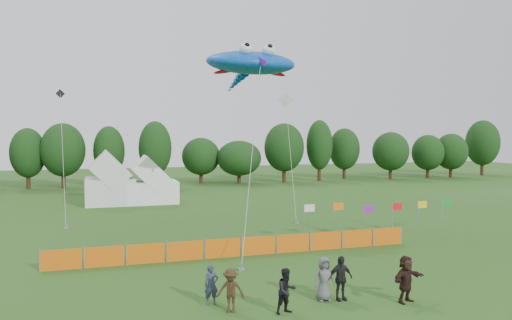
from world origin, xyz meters
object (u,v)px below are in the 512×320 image
object	(u,v)px
spectator_c	(231,290)
spectator_d	(340,278)
spectator_f	(406,279)
spectator_b	(287,291)
spectator_e	(324,279)
tent_left	(110,183)
stingray_kite	(250,64)
barrier_fence	(241,247)
spectator_a	(211,285)
tent_right	(152,185)

from	to	relation	value
spectator_c	spectator_d	distance (m)	4.46
spectator_c	spectator_f	world-z (taller)	spectator_f
spectator_b	spectator_e	size ratio (longest dim) A/B	0.96
tent_left	stingray_kite	world-z (taller)	stingray_kite
barrier_fence	stingray_kite	distance (m)	15.46
spectator_a	spectator_e	xyz separation A→B (m)	(4.33, -0.87, 0.10)
spectator_c	spectator_a	bearing A→B (deg)	144.27
spectator_a	spectator_e	distance (m)	4.42
tent_right	spectator_e	distance (m)	30.57
tent_right	spectator_f	world-z (taller)	tent_right
spectator_d	spectator_e	distance (m)	0.66
spectator_a	spectator_c	world-z (taller)	spectator_c
spectator_e	tent_right	bearing A→B (deg)	98.97
barrier_fence	spectator_c	size ratio (longest dim) A/B	12.30
tent_left	spectator_b	world-z (taller)	tent_left
spectator_f	tent_left	bearing A→B (deg)	88.30
spectator_d	stingray_kite	bearing A→B (deg)	82.94
spectator_c	spectator_e	world-z (taller)	spectator_e
spectator_a	tent_left	bearing A→B (deg)	95.48
barrier_fence	spectator_e	bearing A→B (deg)	-81.54
spectator_b	stingray_kite	bearing A→B (deg)	62.89
spectator_b	spectator_f	xyz separation A→B (m)	(4.85, -0.30, 0.09)
tent_left	spectator_e	bearing A→B (deg)	-76.63
stingray_kite	spectator_a	bearing A→B (deg)	-111.66
tent_right	spectator_b	bearing A→B (deg)	-87.05
tent_right	spectator_e	bearing A→B (deg)	-83.37
spectator_b	stingray_kite	size ratio (longest dim) A/B	0.08
spectator_a	spectator_c	size ratio (longest dim) A/B	0.95
barrier_fence	spectator_e	xyz separation A→B (m)	(1.16, -7.83, 0.37)
tent_right	stingray_kite	xyz separation A→B (m)	(5.95, -12.48, 9.99)
spectator_e	spectator_d	bearing A→B (deg)	-12.97
tent_right	spectator_c	world-z (taller)	tent_right
spectator_c	tent_right	bearing A→B (deg)	116.74
stingray_kite	spectator_d	bearing A→B (deg)	-95.66
tent_left	spectator_c	size ratio (longest dim) A/B	2.80
spectator_c	spectator_b	bearing A→B (deg)	5.68
spectator_a	spectator_b	bearing A→B (deg)	-36.12
spectator_a	spectator_c	xyz separation A→B (m)	(0.50, -0.99, 0.04)
tent_left	spectator_a	bearing A→B (deg)	-84.32
spectator_f	spectator_c	bearing A→B (deg)	151.59
tent_right	spectator_d	world-z (taller)	tent_right
spectator_d	spectator_e	size ratio (longest dim) A/B	1.01
spectator_d	spectator_f	bearing A→B (deg)	-24.95
spectator_c	barrier_fence	bearing A→B (deg)	98.79
spectator_c	stingray_kite	distance (m)	21.93
spectator_a	spectator_e	bearing A→B (deg)	-11.60
barrier_fence	spectator_d	size ratio (longest dim) A/B	11.33
barrier_fence	spectator_f	bearing A→B (deg)	-65.50
tent_left	spectator_e	xyz separation A→B (m)	(7.30, -30.70, -1.15)
stingray_kite	spectator_f	bearing A→B (deg)	-88.44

